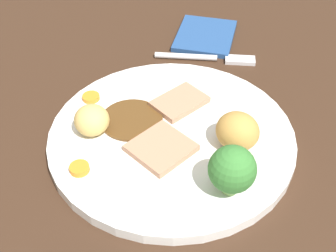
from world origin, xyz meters
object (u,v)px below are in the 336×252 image
meat_slice_under (161,148)px  fork (208,58)px  folded_napkin (205,36)px  roast_potato_left (238,131)px  dinner_plate (168,136)px  carrot_coin_front (79,168)px  broccoli_floret (232,170)px  meat_slice_main (176,102)px  roast_potato_right (92,120)px  carrot_coin_back (91,97)px

meat_slice_under → fork: (-21.80, 2.80, -1.41)cm
folded_napkin → roast_potato_left: bearing=15.0°
meat_slice_under → roast_potato_left: 8.95cm
dinner_plate → fork: 18.80cm
fork → carrot_coin_front: bearing=-118.1°
roast_potato_left → broccoli_floret: bearing=-0.9°
meat_slice_main → broccoli_floret: size_ratio=1.16×
carrot_coin_front → roast_potato_right: bearing=-175.2°
dinner_plate → broccoli_floret: 11.81cm
carrot_coin_back → meat_slice_under: bearing=55.4°
meat_slice_under → dinner_plate: bearing=176.8°
meat_slice_main → carrot_coin_back: meat_slice_main is taller
folded_napkin → meat_slice_main: bearing=-3.9°
roast_potato_right → carrot_coin_front: size_ratio=1.94×
meat_slice_under → roast_potato_left: size_ratio=1.26×
dinner_plate → broccoli_floret: size_ratio=5.14×
carrot_coin_back → broccoli_floret: (12.05, 19.27, 2.92)cm
dinner_plate → carrot_coin_front: carrot_coin_front is taller
carrot_coin_front → carrot_coin_back: size_ratio=0.97×
meat_slice_under → folded_napkin: 28.29cm
folded_napkin → meat_slice_under: bearing=-3.1°
carrot_coin_front → meat_slice_main: bearing=148.2°
roast_potato_right → carrot_coin_back: 6.56cm
broccoli_floret → dinner_plate: bearing=-133.4°
meat_slice_main → roast_potato_right: size_ratio=1.57×
meat_slice_under → roast_potato_right: bearing=-100.5°
meat_slice_under → folded_napkin: bearing=176.9°
carrot_coin_front → folded_napkin: (-33.03, 9.72, -1.35)cm
roast_potato_right → carrot_coin_back: bearing=-159.3°
meat_slice_main → meat_slice_under: 8.69cm
meat_slice_under → carrot_coin_back: (-7.58, -10.99, -0.11)cm
meat_slice_main → fork: size_ratio=0.44×
meat_slice_under → carrot_coin_back: meat_slice_under is taller
broccoli_floret → fork: 27.17cm
dinner_plate → fork: (-18.61, 2.62, -0.31)cm
dinner_plate → meat_slice_under: meat_slice_under is taller
folded_napkin → carrot_coin_front: bearing=-16.4°
roast_potato_left → carrot_coin_front: roast_potato_left is taller
roast_potato_left → broccoli_floret: size_ratio=0.88×
broccoli_floret → folded_napkin: size_ratio=0.53×
dinner_plate → carrot_coin_back: size_ratio=13.14×
meat_slice_under → fork: bearing=172.7°
roast_potato_left → fork: roast_potato_left is taller
fork → carrot_coin_back: bearing=-139.7°
carrot_coin_back → folded_napkin: (-20.63, 12.52, -1.29)cm
carrot_coin_front → folded_napkin: carrot_coin_front is taller
meat_slice_main → carrot_coin_back: 11.23cm
fork → folded_napkin: bearing=95.6°
meat_slice_main → broccoli_floret: (13.16, 8.09, 2.81)cm
meat_slice_under → roast_potato_left: roast_potato_left is taller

